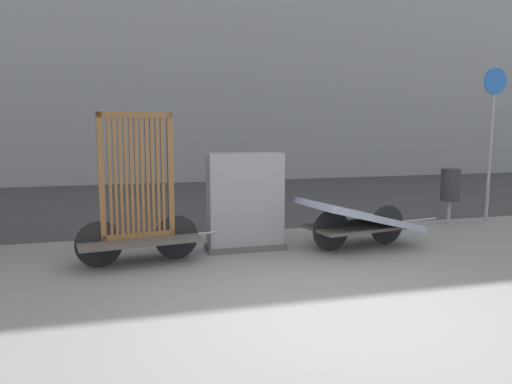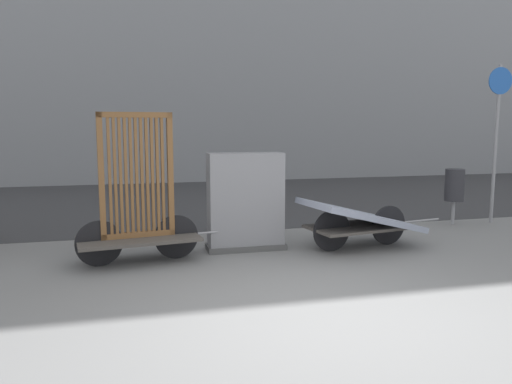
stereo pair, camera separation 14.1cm
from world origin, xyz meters
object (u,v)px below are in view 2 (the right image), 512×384
at_px(bike_cart_with_bedframe, 138,212).
at_px(sign_post, 497,125).
at_px(utility_cabinet, 246,205).
at_px(trash_bin, 454,186).
at_px(bike_cart_with_mattress, 361,219).

distance_m(bike_cart_with_bedframe, sign_post, 6.54).
distance_m(utility_cabinet, trash_bin, 4.13).
bearing_deg(bike_cart_with_bedframe, utility_cabinet, 4.08).
bearing_deg(trash_bin, bike_cart_with_bedframe, -167.92).
height_order(trash_bin, sign_post, sign_post).
distance_m(bike_cart_with_bedframe, trash_bin, 5.66).
height_order(bike_cart_with_mattress, trash_bin, trash_bin).
bearing_deg(utility_cabinet, bike_cart_with_bedframe, -167.77).
bearing_deg(trash_bin, utility_cabinet, -167.97).
height_order(bike_cart_with_bedframe, utility_cabinet, bike_cart_with_bedframe).
distance_m(bike_cart_with_bedframe, bike_cart_with_mattress, 3.15).
bearing_deg(trash_bin, sign_post, -0.44).
xyz_separation_m(bike_cart_with_mattress, sign_post, (3.19, 1.18, 1.35)).
bearing_deg(bike_cart_with_mattress, utility_cabinet, 159.27).
relative_size(bike_cart_with_bedframe, sign_post, 0.80).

